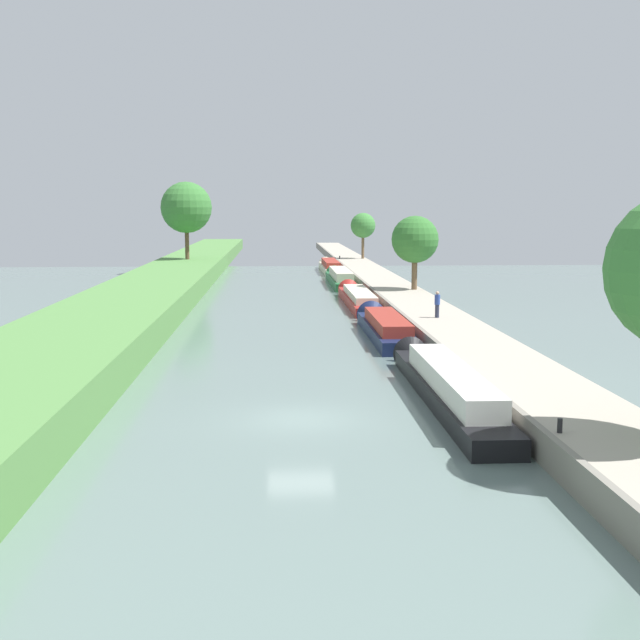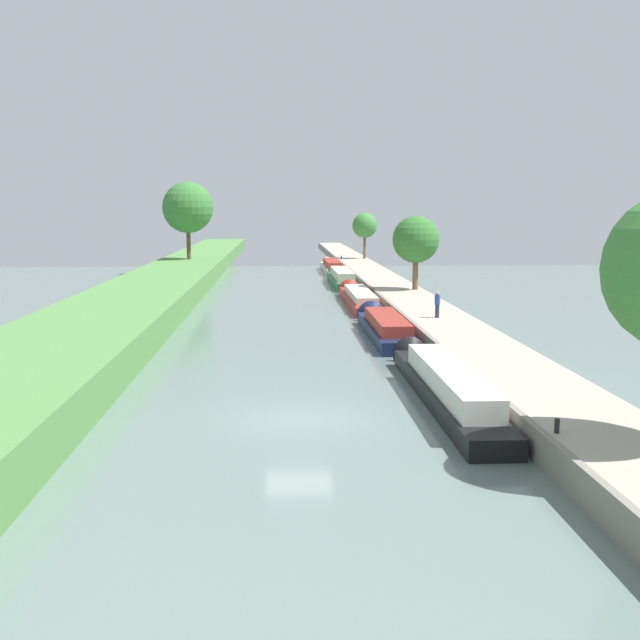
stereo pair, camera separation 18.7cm
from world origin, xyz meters
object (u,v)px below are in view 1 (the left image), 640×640
at_px(narrowboat_navy, 384,326).
at_px(mooring_bollard_near, 560,426).
at_px(narrowboat_black, 445,384).
at_px(narrowboat_cream, 330,267).
at_px(person_walking, 437,304).
at_px(mooring_bollard_far, 340,257).
at_px(narrowboat_green, 340,278).
at_px(narrowboat_red, 358,298).

distance_m(narrowboat_navy, mooring_bollard_near, 25.46).
distance_m(narrowboat_black, narrowboat_cream, 67.34).
relative_size(person_walking, mooring_bollard_far, 3.69).
distance_m(narrowboat_green, narrowboat_cream, 16.68).
height_order(narrowboat_green, person_walking, person_walking).
bearing_deg(narrowboat_black, narrowboat_cream, 90.17).
relative_size(narrowboat_red, narrowboat_green, 1.02).
relative_size(narrowboat_navy, narrowboat_cream, 0.83).
height_order(narrowboat_red, mooring_bollard_near, mooring_bollard_near).
bearing_deg(narrowboat_cream, narrowboat_black, -89.83).
relative_size(narrowboat_red, mooring_bollard_far, 38.11).
relative_size(narrowboat_black, person_walking, 10.18).
bearing_deg(narrowboat_red, narrowboat_navy, -90.10).
xyz_separation_m(narrowboat_green, mooring_bollard_near, (1.97, -59.32, 0.60)).
relative_size(narrowboat_red, person_walking, 10.33).
bearing_deg(person_walking, mooring_bollard_near, -93.22).
bearing_deg(mooring_bollard_far, narrowboat_cream, -103.12).
bearing_deg(narrowboat_red, mooring_bollard_far, 87.42).
bearing_deg(narrowboat_black, narrowboat_red, 90.38).
bearing_deg(mooring_bollard_near, mooring_bollard_far, 90.00).
relative_size(narrowboat_black, narrowboat_red, 0.99).
height_order(narrowboat_green, mooring_bollard_near, narrowboat_green).
height_order(narrowboat_navy, mooring_bollard_near, mooring_bollard_near).
xyz_separation_m(narrowboat_green, narrowboat_cream, (0.08, 16.68, -0.04)).
relative_size(narrowboat_red, mooring_bollard_near, 38.11).
distance_m(narrowboat_green, mooring_bollard_far, 24.84).
xyz_separation_m(narrowboat_navy, mooring_bollard_far, (1.93, 58.70, 0.68)).
height_order(person_walking, mooring_bollard_far, person_walking).
xyz_separation_m(narrowboat_red, mooring_bollard_far, (1.90, 42.26, 0.73)).
distance_m(narrowboat_cream, person_walking, 50.32).
height_order(narrowboat_green, mooring_bollard_far, narrowboat_green).
distance_m(narrowboat_black, narrowboat_green, 50.66).
relative_size(narrowboat_green, mooring_bollard_near, 37.19).
xyz_separation_m(narrowboat_red, person_walking, (3.35, -16.01, 1.38)).
bearing_deg(narrowboat_red, mooring_bollard_near, -87.39).
distance_m(narrowboat_black, narrowboat_navy, 16.73).
xyz_separation_m(narrowboat_black, narrowboat_green, (-0.28, 50.66, 0.01)).
bearing_deg(mooring_bollard_far, narrowboat_navy, -91.89).
bearing_deg(narrowboat_cream, narrowboat_navy, -90.06).
relative_size(narrowboat_navy, person_walking, 8.46).
bearing_deg(narrowboat_navy, person_walking, 7.19).
xyz_separation_m(narrowboat_navy, narrowboat_red, (0.03, 16.43, -0.05)).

